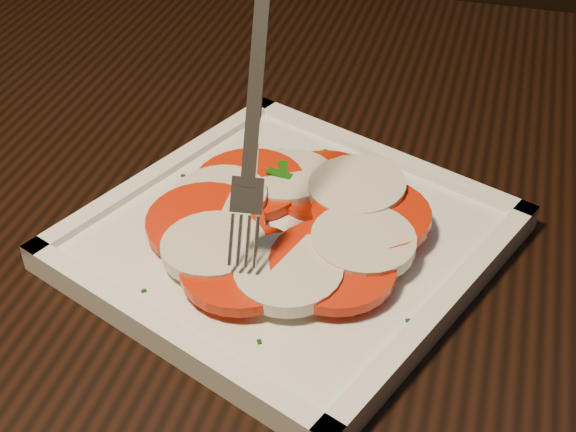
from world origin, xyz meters
TOP-DOWN VIEW (x-y plane):
  - table at (0.04, -0.25)m, footprint 1.20×0.80m
  - chair at (0.15, 0.50)m, footprint 0.48×0.48m
  - plate at (-0.03, -0.35)m, footprint 0.35×0.35m
  - caprese_salad at (-0.03, -0.35)m, footprint 0.20×0.23m
  - fork at (-0.05, -0.35)m, footprint 0.06×0.11m

SIDE VIEW (x-z plane):
  - chair at x=0.15m, z-range 0.07..1.00m
  - table at x=0.04m, z-range 0.28..1.03m
  - plate at x=-0.03m, z-range 0.75..0.76m
  - caprese_salad at x=-0.03m, z-range 0.76..0.79m
  - fork at x=-0.05m, z-range 0.79..0.95m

